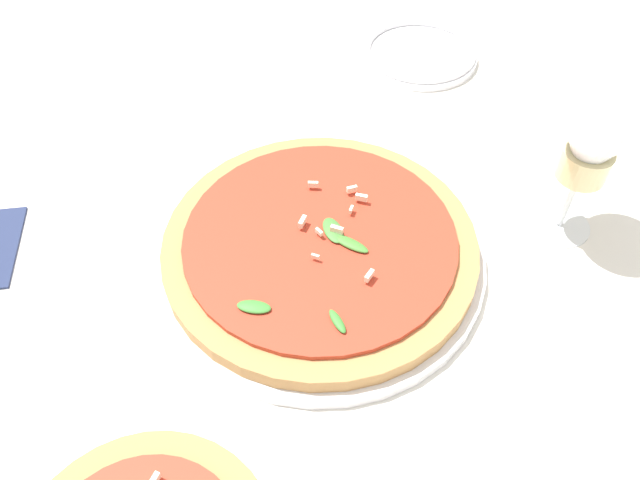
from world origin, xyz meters
The scene contains 4 objects.
ground_plane centered at (0.00, 0.00, 0.00)m, with size 6.00×6.00×0.00m, color silver.
pizza_arugula_main centered at (-0.03, -0.03, 0.02)m, with size 0.34×0.34×0.05m.
wine_glass centered at (-0.09, 0.23, 0.11)m, with size 0.09×0.09×0.16m.
side_plate_white centered at (-0.41, 0.09, 0.01)m, with size 0.16×0.16×0.02m.
Camera 1 is at (0.38, -0.01, 0.51)m, focal length 35.00 mm.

